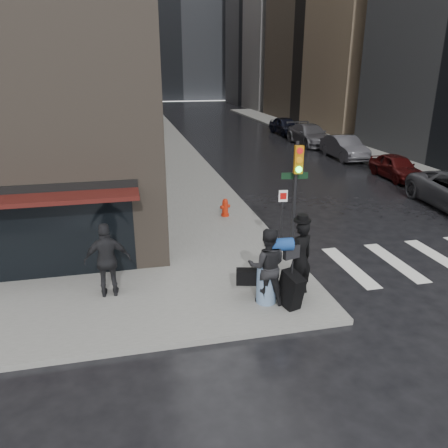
# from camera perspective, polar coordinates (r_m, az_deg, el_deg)

# --- Properties ---
(ground) EXTENTS (140.00, 140.00, 0.00)m
(ground) POSITION_cam_1_polar(r_m,az_deg,el_deg) (12.18, 3.53, -9.17)
(ground) COLOR black
(ground) RESTS_ON ground
(sidewalk_left) EXTENTS (4.00, 50.00, 0.15)m
(sidewalk_left) POSITION_cam_1_polar(r_m,az_deg,el_deg) (37.78, -8.16, 10.81)
(sidewalk_left) COLOR slate
(sidewalk_left) RESTS_ON ground
(sidewalk_right) EXTENTS (3.00, 50.00, 0.15)m
(sidewalk_right) POSITION_cam_1_polar(r_m,az_deg,el_deg) (41.14, 11.29, 11.37)
(sidewalk_right) COLOR slate
(sidewalk_right) RESTS_ON ground
(bldg_left_far) EXTENTS (22.00, 20.00, 26.00)m
(bldg_left_far) POSITION_cam_1_polar(r_m,az_deg,el_deg) (73.22, -22.63, 24.07)
(bldg_left_far) COLOR brown
(bldg_left_far) RESTS_ON ground
(bldg_right_far) EXTENTS (22.00, 20.00, 25.00)m
(bldg_right_far) POSITION_cam_1_polar(r_m,az_deg,el_deg) (74.43, 11.24, 24.63)
(bldg_right_far) COLOR slate
(bldg_right_far) RESTS_ON ground
(bldg_distant) EXTENTS (40.00, 12.00, 32.00)m
(bldg_distant) POSITION_cam_1_polar(r_m,az_deg,el_deg) (89.24, -7.73, 26.22)
(bldg_distant) COLOR slate
(bldg_distant) RESTS_ON ground
(man_overcoat) EXTENTS (1.17, 1.41, 2.27)m
(man_overcoat) POSITION_cam_1_polar(r_m,az_deg,el_deg) (11.52, 9.65, -5.06)
(man_overcoat) COLOR black
(man_overcoat) RESTS_ON ground
(man_jeans) EXTENTS (1.42, 1.06, 2.03)m
(man_jeans) POSITION_cam_1_polar(r_m,az_deg,el_deg) (11.12, 5.60, -5.46)
(man_jeans) COLOR black
(man_jeans) RESTS_ON ground
(man_greycoat) EXTENTS (1.19, 0.50, 2.03)m
(man_greycoat) POSITION_cam_1_polar(r_m,az_deg,el_deg) (11.78, -14.97, -4.59)
(man_greycoat) COLOR black
(man_greycoat) RESTS_ON ground
(traffic_light) EXTENTS (0.92, 0.47, 3.69)m
(traffic_light) POSITION_cam_1_polar(r_m,az_deg,el_deg) (13.43, 9.24, 5.05)
(traffic_light) COLOR black
(traffic_light) RESTS_ON ground
(fire_hydrant) EXTENTS (0.43, 0.32, 0.73)m
(fire_hydrant) POSITION_cam_1_polar(r_m,az_deg,el_deg) (17.75, 0.15, 2.07)
(fire_hydrant) COLOR #AC200A
(fire_hydrant) RESTS_ON ground
(parked_car_1) EXTENTS (1.75, 4.00, 1.34)m
(parked_car_1) POSITION_cam_1_polar(r_m,az_deg,el_deg) (26.20, 21.58, 6.97)
(parked_car_1) COLOR #3A0B0B
(parked_car_1) RESTS_ON ground
(parked_car_2) EXTENTS (1.75, 4.69, 1.53)m
(parked_car_2) POSITION_cam_1_polar(r_m,az_deg,el_deg) (30.94, 15.46, 9.61)
(parked_car_2) COLOR #3E3E43
(parked_car_2) RESTS_ON ground
(parked_car_3) EXTENTS (2.29, 5.55, 1.61)m
(parked_car_3) POSITION_cam_1_polar(r_m,az_deg,el_deg) (36.03, 11.13, 11.38)
(parked_car_3) COLOR #4E4E53
(parked_car_3) RESTS_ON ground
(parked_car_4) EXTENTS (2.01, 4.65, 1.56)m
(parked_car_4) POSITION_cam_1_polar(r_m,az_deg,el_deg) (41.35, 8.03, 12.58)
(parked_car_4) COLOR black
(parked_car_4) RESTS_ON ground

